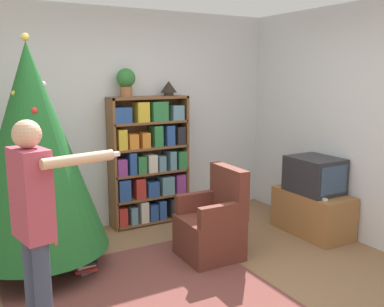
% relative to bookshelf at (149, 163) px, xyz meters
% --- Properties ---
extents(ground_plane, '(14.00, 14.00, 0.00)m').
position_rel_bookshelf_xyz_m(ground_plane, '(-0.39, -1.99, -0.77)').
color(ground_plane, '#846042').
extents(wall_back, '(8.00, 0.10, 2.60)m').
position_rel_bookshelf_xyz_m(wall_back, '(-0.39, 0.21, 0.53)').
color(wall_back, silver).
rests_on(wall_back, ground_plane).
extents(area_rug, '(2.12, 1.81, 0.01)m').
position_rel_bookshelf_xyz_m(area_rug, '(-0.79, -1.57, -0.76)').
color(area_rug, brown).
rests_on(area_rug, ground_plane).
extents(bookshelf, '(0.98, 0.26, 1.58)m').
position_rel_bookshelf_xyz_m(bookshelf, '(0.00, 0.00, 0.00)').
color(bookshelf, brown).
rests_on(bookshelf, ground_plane).
extents(tv_stand, '(0.48, 0.91, 0.50)m').
position_rel_bookshelf_xyz_m(tv_stand, '(1.50, -1.26, -0.52)').
color(tv_stand, '#996638').
rests_on(tv_stand, ground_plane).
extents(television, '(0.47, 0.58, 0.41)m').
position_rel_bookshelf_xyz_m(television, '(1.50, -1.27, -0.07)').
color(television, '#28282D').
rests_on(television, tv_stand).
extents(game_remote, '(0.04, 0.12, 0.02)m').
position_rel_bookshelf_xyz_m(game_remote, '(1.36, -1.54, -0.26)').
color(game_remote, white).
rests_on(game_remote, tv_stand).
extents(christmas_tree, '(1.29, 1.29, 2.19)m').
position_rel_bookshelf_xyz_m(christmas_tree, '(-1.45, -0.68, 0.40)').
color(christmas_tree, '#4C3323').
rests_on(christmas_tree, ground_plane).
extents(armchair, '(0.58, 0.57, 0.92)m').
position_rel_bookshelf_xyz_m(armchair, '(0.14, -1.23, -0.45)').
color(armchair, brown).
rests_on(armchair, ground_plane).
extents(standing_person, '(0.69, 0.46, 1.57)m').
position_rel_bookshelf_xyz_m(standing_person, '(-1.66, -1.91, 0.16)').
color(standing_person, '#38425B').
rests_on(standing_person, ground_plane).
extents(potted_plant, '(0.22, 0.22, 0.33)m').
position_rel_bookshelf_xyz_m(potted_plant, '(-0.27, 0.01, 1.00)').
color(potted_plant, '#935B38').
rests_on(potted_plant, bookshelf).
extents(table_lamp, '(0.20, 0.20, 0.18)m').
position_rel_bookshelf_xyz_m(table_lamp, '(0.28, 0.01, 0.91)').
color(table_lamp, '#473828').
rests_on(table_lamp, bookshelf).
extents(book_pile_near_tree, '(0.22, 0.17, 0.11)m').
position_rel_bookshelf_xyz_m(book_pile_near_tree, '(-1.10, -0.96, -0.71)').
color(book_pile_near_tree, '#5B899E').
rests_on(book_pile_near_tree, ground_plane).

